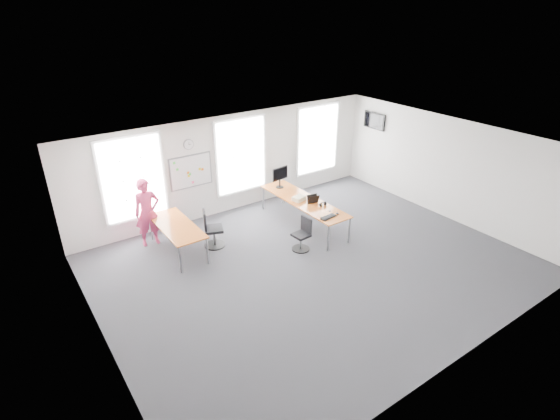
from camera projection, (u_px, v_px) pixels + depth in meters
floor at (313, 265)px, 10.90m from camera, size 10.00×10.00×0.00m
ceiling at (318, 150)px, 9.59m from camera, size 10.00×10.00×0.00m
wall_back at (232, 164)px, 13.19m from camera, size 10.00×0.00×10.00m
wall_front at (467, 297)px, 7.29m from camera, size 10.00×0.00×10.00m
wall_left at (95, 282)px, 7.67m from camera, size 0.00×10.00×10.00m
wall_right at (448, 168)px, 12.82m from camera, size 0.00×10.00×10.00m
window_left at (133, 179)px, 11.54m from camera, size 1.60×0.06×2.20m
window_mid at (241, 156)px, 13.24m from camera, size 1.60×0.06×2.20m
window_right at (317, 139)px, 14.78m from camera, size 1.60×0.06×2.20m
desk_right at (303, 202)px, 12.54m from camera, size 0.86×3.23×0.79m
desk_left at (177, 227)px, 11.20m from camera, size 0.84×2.09×0.76m
chair_right at (302, 236)px, 11.44m from camera, size 0.47×0.47×0.89m
chair_left at (211, 231)px, 11.54m from camera, size 0.61×0.61×1.05m
person at (148, 212)px, 11.46m from camera, size 0.72×0.51×1.86m
whiteboard at (191, 171)px, 12.45m from camera, size 1.20×0.03×0.90m
wall_clock at (188, 144)px, 12.11m from camera, size 0.30×0.04×0.30m
tv at (374, 121)px, 14.66m from camera, size 0.06×0.90×0.55m
keyboard at (328, 217)px, 11.51m from camera, size 0.50×0.25×0.02m
mouse at (337, 214)px, 11.68m from camera, size 0.08×0.11×0.04m
lens_cap at (330, 211)px, 11.86m from camera, size 0.08×0.08×0.01m
headphones at (323, 204)px, 12.14m from camera, size 0.20×0.11×0.12m
laptop_sleeve at (313, 199)px, 12.28m from camera, size 0.32×0.23×0.25m
paper_stack at (299, 198)px, 12.48m from camera, size 0.41×0.34×0.12m
monitor at (280, 176)px, 13.18m from camera, size 0.59×0.24×0.65m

